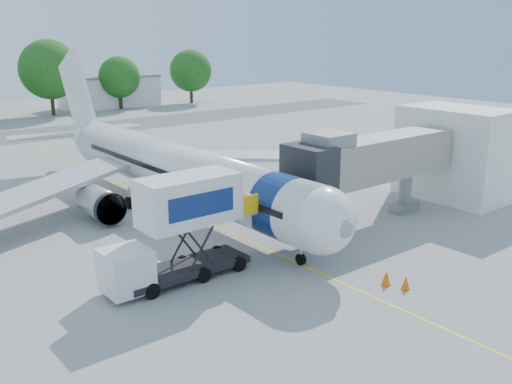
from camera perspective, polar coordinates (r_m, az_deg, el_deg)
ground at (r=39.09m, az=-5.09°, el=-3.00°), size 160.00×160.00×0.00m
guidance_line at (r=39.09m, az=-5.09°, el=-2.99°), size 0.15×70.00×0.01m
taxiway_strip at (r=76.73m, az=-22.93°, el=5.12°), size 120.00×10.00×0.01m
aircraft at (r=41.65m, az=-8.35°, el=2.29°), size 34.17×37.73×11.35m
jet_bridge at (r=38.01m, az=10.86°, el=3.04°), size 13.90×3.20×6.60m
terminal_stub at (r=46.54m, az=19.29°, el=3.68°), size 5.00×8.00×7.00m
catering_hiloader at (r=29.43m, az=-7.74°, el=-3.76°), size 8.50×2.44×5.50m
ground_tug at (r=29.29m, az=22.56°, el=-9.43°), size 3.19×1.73×1.25m
safety_cone_a at (r=29.95m, az=14.74°, el=-8.80°), size 0.45×0.45×0.71m
safety_cone_b at (r=30.18m, az=12.89°, el=-8.41°), size 0.49×0.49×0.78m
outbuilding_right at (r=102.60m, az=-14.41°, el=9.75°), size 16.40×7.40×5.30m
tree_e at (r=93.84m, az=-19.96°, el=11.44°), size 9.02×9.02×11.49m
tree_f at (r=98.98m, az=-13.51°, el=11.12°), size 6.81×6.81×8.68m
tree_g at (r=104.93m, az=-6.55°, el=11.96°), size 7.46×7.46×9.51m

